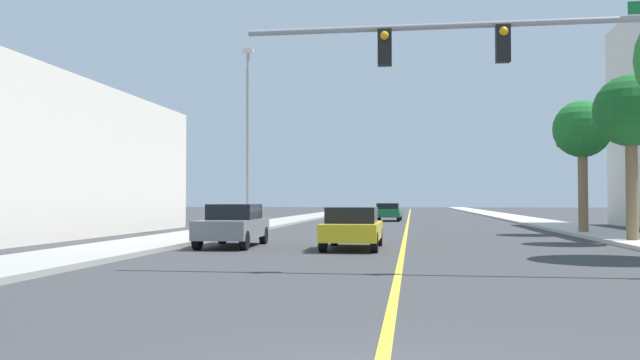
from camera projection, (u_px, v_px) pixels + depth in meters
The scene contains 12 objects.
ground at pixel (408, 222), 46.72m from camera, with size 192.00×192.00×0.00m, color #38383A.
sidewalk_left at pixel (286, 221), 48.00m from camera, with size 3.14×168.00×0.15m, color #9E9B93.
sidewalk_right at pixel (537, 222), 45.45m from camera, with size 3.14×168.00×0.15m, color beige.
lane_marking_center at pixel (408, 222), 46.72m from camera, with size 0.16×144.00×0.01m, color yellow.
building_left_near at pixel (12, 163), 30.24m from camera, with size 10.24×18.70×6.73m, color silver.
traffic_signal_mast at pixel (585, 69), 14.24m from camera, with size 11.47×0.36×5.84m.
street_lamp at pixel (248, 130), 32.69m from camera, with size 0.56×0.28×9.19m.
palm_mid at pixel (631, 113), 23.90m from camera, with size 2.68×2.68×6.14m.
palm_far at pixel (582, 131), 30.04m from camera, with size 2.66×2.66×6.13m.
car_yellow at pixel (353, 227), 21.38m from camera, with size 1.83×4.16×1.39m.
car_gray at pixel (233, 225), 22.51m from camera, with size 1.89×4.25×1.48m.
car_green at pixel (388, 212), 49.75m from camera, with size 2.00×4.44×1.37m.
Camera 1 is at (0.31, -5.23, 1.63)m, focal length 36.20 mm.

